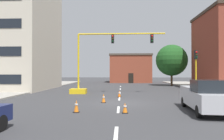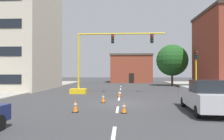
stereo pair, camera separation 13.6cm
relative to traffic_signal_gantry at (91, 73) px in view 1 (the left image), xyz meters
name	(u,v)px [view 1 (the left image)]	position (x,y,z in m)	size (l,w,h in m)	color
ground_plane	(119,103)	(3.24, -6.86, -2.34)	(160.00, 160.00, 0.00)	#38383A
sidewalk_left	(10,92)	(-10.04, 1.14, -2.27)	(6.00, 56.00, 0.14)	#9E998E
lane_stripe_seg_1	(116,135)	(3.24, -15.36, -2.33)	(0.16, 2.40, 0.01)	silver
lane_stripe_seg_2	(118,109)	(3.24, -9.86, -2.33)	(0.16, 2.40, 0.01)	silver
lane_stripe_seg_3	(119,99)	(3.24, -4.36, -2.33)	(0.16, 2.40, 0.01)	silver
lane_stripe_seg_4	(120,93)	(3.24, 1.14, -2.33)	(0.16, 2.40, 0.01)	silver
lane_stripe_seg_5	(120,89)	(3.24, 6.64, -2.33)	(0.16, 2.40, 0.01)	silver
lane_stripe_seg_6	(121,86)	(3.24, 12.14, -2.33)	(0.16, 2.40, 0.01)	silver
building_tall_left	(3,21)	(-13.62, 5.82, 7.48)	(14.05, 12.21, 19.61)	beige
building_brick_center	(130,68)	(5.46, 26.89, 0.97)	(9.71, 8.27, 6.59)	brown
traffic_signal_gantry	(91,73)	(0.00, 0.00, 0.00)	(10.63, 1.20, 6.83)	yellow
traffic_light_pole_right	(196,62)	(11.55, -0.28, 1.19)	(0.32, 0.47, 4.80)	yellow
tree_right_far	(172,60)	(12.28, 14.02, 2.20)	(5.54, 5.54, 7.31)	#4C3823
pickup_truck_silver	(206,96)	(8.59, -10.48, -1.36)	(2.41, 5.54, 1.99)	#BCBCC1
traffic_cone_roadside_a	(119,94)	(3.22, -3.09, -2.02)	(0.36, 0.36, 0.64)	black
traffic_cone_roadside_b	(104,98)	(2.01, -6.84, -1.99)	(0.36, 0.36, 0.70)	black
traffic_cone_roadside_c	(125,108)	(3.66, -11.03, -2.03)	(0.36, 0.36, 0.63)	black
traffic_cone_roadside_d	(76,106)	(0.72, -10.96, -1.96)	(0.36, 0.36, 0.76)	black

